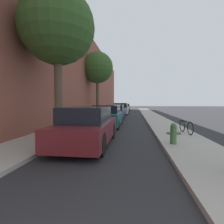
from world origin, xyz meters
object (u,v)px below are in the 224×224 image
(street_tree_near, at_px, (57,28))
(fire_hydrant, at_px, (173,133))
(parked_car_teal, at_px, (108,116))
(parked_car_white, at_px, (123,108))
(street_tree_far, at_px, (97,68))
(parked_car_grey, at_px, (125,107))
(parked_car_silver, at_px, (121,109))
(parked_car_navy, at_px, (115,112))
(bicycle, at_px, (186,127))
(parked_car_maroon, at_px, (87,127))

(street_tree_near, relative_size, fire_hydrant, 8.35)
(parked_car_teal, bearing_deg, parked_car_white, 90.32)
(street_tree_near, height_order, street_tree_far, street_tree_far)
(parked_car_white, bearing_deg, parked_car_grey, 89.19)
(parked_car_silver, bearing_deg, parked_car_teal, -90.06)
(parked_car_teal, relative_size, parked_car_navy, 0.97)
(street_tree_near, height_order, bicycle, street_tree_near)
(fire_hydrant, relative_size, bicycle, 0.51)
(parked_car_teal, bearing_deg, street_tree_far, 107.47)
(parked_car_teal, bearing_deg, parked_car_maroon, -89.77)
(parked_car_navy, bearing_deg, bicycle, -62.42)
(parked_car_teal, bearing_deg, parked_car_silver, 89.94)
(parked_car_grey, bearing_deg, bicycle, -80.28)
(parked_car_navy, distance_m, parked_car_silver, 6.00)
(street_tree_near, bearing_deg, parked_car_white, 86.12)
(street_tree_near, xyz_separation_m, fire_hydrant, (4.66, -0.83, -4.26))
(parked_car_silver, height_order, bicycle, parked_car_silver)
(parked_car_maroon, bearing_deg, parked_car_navy, 90.58)
(parked_car_navy, xyz_separation_m, bicycle, (4.32, -8.27, -0.22))
(fire_hydrant, bearing_deg, street_tree_far, 114.15)
(parked_car_maroon, relative_size, parked_car_navy, 0.97)
(parked_car_teal, height_order, parked_car_silver, parked_car_silver)
(parked_car_grey, bearing_deg, parked_car_silver, -89.85)
(parked_car_teal, xyz_separation_m, parked_car_silver, (0.01, 11.48, 0.04))
(parked_car_navy, relative_size, parked_car_white, 1.01)
(parked_car_teal, distance_m, fire_hydrant, 5.99)
(parked_car_teal, distance_m, parked_car_navy, 5.48)
(parked_car_navy, relative_size, street_tree_near, 0.69)
(street_tree_far, bearing_deg, street_tree_near, -86.99)
(parked_car_navy, bearing_deg, parked_car_silver, 89.05)
(parked_car_navy, distance_m, parked_car_grey, 16.54)
(parked_car_maroon, bearing_deg, street_tree_far, 100.10)
(parked_car_teal, height_order, parked_car_grey, parked_car_teal)
(parked_car_maroon, distance_m, parked_car_grey, 27.18)
(parked_car_maroon, height_order, street_tree_near, street_tree_near)
(parked_car_silver, bearing_deg, parked_car_maroon, -89.97)
(parked_car_teal, relative_size, parked_car_grey, 0.99)
(parked_car_teal, relative_size, street_tree_near, 0.67)
(street_tree_far, bearing_deg, parked_car_navy, -29.07)
(street_tree_far, relative_size, fire_hydrant, 8.95)
(parked_car_white, height_order, street_tree_far, street_tree_far)
(parked_car_white, bearing_deg, parked_car_navy, -89.97)
(parked_car_silver, relative_size, street_tree_far, 0.65)
(parked_car_teal, xyz_separation_m, bicycle, (4.23, -2.79, -0.24))
(fire_hydrant, bearing_deg, parked_car_white, 98.55)
(street_tree_near, bearing_deg, bicycle, 14.32)
(parked_car_teal, height_order, street_tree_far, street_tree_far)
(street_tree_far, bearing_deg, parked_car_silver, 66.93)
(parked_car_white, distance_m, street_tree_near, 21.26)
(parked_car_white, xyz_separation_m, parked_car_grey, (0.08, 5.46, -0.04))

